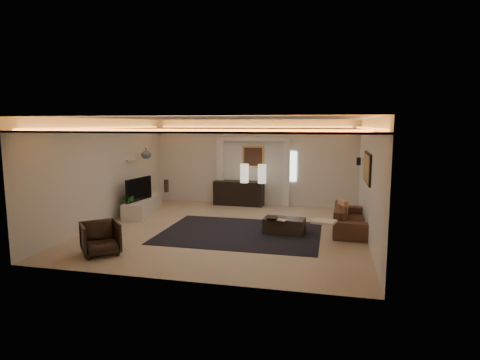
% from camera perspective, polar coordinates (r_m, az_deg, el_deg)
% --- Properties ---
extents(floor, '(7.00, 7.00, 0.00)m').
position_cam_1_polar(floor, '(10.55, -1.81, -7.15)').
color(floor, tan).
rests_on(floor, ground).
extents(ceiling, '(7.00, 7.00, 0.00)m').
position_cam_1_polar(ceiling, '(10.18, -1.88, 8.80)').
color(ceiling, white).
rests_on(ceiling, ground).
extents(wall_back, '(7.00, 0.00, 7.00)m').
position_cam_1_polar(wall_back, '(13.66, 1.92, 2.52)').
color(wall_back, silver).
rests_on(wall_back, ground).
extents(wall_front, '(7.00, 0.00, 7.00)m').
position_cam_1_polar(wall_front, '(6.98, -9.23, -2.91)').
color(wall_front, silver).
rests_on(wall_front, ground).
extents(wall_left, '(0.00, 7.00, 7.00)m').
position_cam_1_polar(wall_left, '(11.66, -18.71, 1.14)').
color(wall_left, silver).
rests_on(wall_left, ground).
extents(wall_right, '(0.00, 7.00, 7.00)m').
position_cam_1_polar(wall_right, '(9.97, 18.00, 0.07)').
color(wall_right, silver).
rests_on(wall_right, ground).
extents(cove_soffit, '(7.00, 7.00, 0.04)m').
position_cam_1_polar(cove_soffit, '(10.18, -1.87, 7.23)').
color(cove_soffit, silver).
rests_on(cove_soffit, ceiling).
extents(daylight_slit, '(0.25, 0.03, 1.00)m').
position_cam_1_polar(daylight_slit, '(13.46, 7.56, 1.94)').
color(daylight_slit, white).
rests_on(daylight_slit, wall_back).
extents(area_rug, '(4.00, 3.00, 0.01)m').
position_cam_1_polar(area_rug, '(10.27, 0.08, -7.54)').
color(area_rug, black).
rests_on(area_rug, ground).
extents(pilaster_left, '(0.22, 0.20, 2.20)m').
position_cam_1_polar(pilaster_left, '(13.87, -2.83, 1.14)').
color(pilaster_left, silver).
rests_on(pilaster_left, ground).
extents(pilaster_right, '(0.22, 0.20, 2.20)m').
position_cam_1_polar(pilaster_right, '(13.43, 6.66, 0.87)').
color(pilaster_right, silver).
rests_on(pilaster_right, ground).
extents(alcove_header, '(2.52, 0.20, 0.12)m').
position_cam_1_polar(alcove_header, '(13.51, 1.86, 5.86)').
color(alcove_header, silver).
rests_on(alcove_header, wall_back).
extents(painting_frame, '(0.74, 0.04, 0.74)m').
position_cam_1_polar(painting_frame, '(13.61, 1.90, 3.34)').
color(painting_frame, tan).
rests_on(painting_frame, wall_back).
extents(painting_canvas, '(0.62, 0.02, 0.62)m').
position_cam_1_polar(painting_canvas, '(13.59, 1.88, 3.33)').
color(painting_canvas, '#4C2D1E').
rests_on(painting_canvas, wall_back).
extents(art_panel_frame, '(0.04, 1.64, 0.74)m').
position_cam_1_polar(art_panel_frame, '(10.23, 17.75, 1.69)').
color(art_panel_frame, black).
rests_on(art_panel_frame, wall_right).
extents(art_panel_gold, '(0.02, 1.50, 0.62)m').
position_cam_1_polar(art_panel_gold, '(10.23, 17.61, 1.69)').
color(art_panel_gold, tan).
rests_on(art_panel_gold, wall_right).
extents(wall_sconce, '(0.12, 0.12, 0.22)m').
position_cam_1_polar(wall_sconce, '(12.11, 16.61, 2.57)').
color(wall_sconce, black).
rests_on(wall_sconce, wall_right).
extents(wall_niche, '(0.10, 0.55, 0.04)m').
position_cam_1_polar(wall_niche, '(12.82, -15.25, 2.77)').
color(wall_niche, silver).
rests_on(wall_niche, wall_left).
extents(console, '(1.71, 0.58, 0.85)m').
position_cam_1_polar(console, '(13.64, -0.17, -1.93)').
color(console, black).
rests_on(console, ground).
extents(lamp_left, '(0.33, 0.33, 0.62)m').
position_cam_1_polar(lamp_left, '(13.23, 0.64, 0.77)').
color(lamp_left, beige).
rests_on(lamp_left, console).
extents(lamp_right, '(0.30, 0.30, 0.62)m').
position_cam_1_polar(lamp_right, '(13.12, 3.17, 0.70)').
color(lamp_right, beige).
rests_on(lamp_right, console).
extents(media_ledge, '(1.11, 2.59, 0.47)m').
position_cam_1_polar(media_ledge, '(12.99, -13.64, -3.46)').
color(media_ledge, beige).
rests_on(media_ledge, ground).
extents(tv, '(1.22, 0.34, 0.70)m').
position_cam_1_polar(tv, '(12.46, -14.73, -1.30)').
color(tv, black).
rests_on(tv, media_ledge).
extents(figurine, '(0.19, 0.19, 0.42)m').
position_cam_1_polar(figurine, '(13.76, -10.49, -0.98)').
color(figurine, '#3E291C').
rests_on(figurine, media_ledge).
extents(ginger_jar, '(0.42, 0.42, 0.33)m').
position_cam_1_polar(ginger_jar, '(13.04, -13.28, 3.75)').
color(ginger_jar, slate).
rests_on(ginger_jar, wall_niche).
extents(plant, '(0.52, 0.52, 0.71)m').
position_cam_1_polar(plant, '(12.10, -15.78, -3.75)').
color(plant, '#134510').
rests_on(plant, ground).
extents(sofa, '(2.22, 0.93, 0.64)m').
position_cam_1_polar(sofa, '(10.82, 15.58, -5.32)').
color(sofa, '#3A261B').
rests_on(sofa, ground).
extents(throw_blanket, '(0.61, 0.54, 0.06)m').
position_cam_1_polar(throw_blanket, '(9.34, 11.90, -5.84)').
color(throw_blanket, '#FFF4C8').
rests_on(throw_blanket, sofa).
extents(throw_pillow, '(0.27, 0.41, 0.40)m').
position_cam_1_polar(throw_pillow, '(10.98, 14.47, -3.86)').
color(throw_pillow, tan).
rests_on(throw_pillow, sofa).
extents(coffee_table, '(1.06, 0.63, 0.38)m').
position_cam_1_polar(coffee_table, '(10.25, 6.35, -6.47)').
color(coffee_table, black).
rests_on(coffee_table, ground).
extents(bowl, '(0.36, 0.36, 0.08)m').
position_cam_1_polar(bowl, '(9.95, 4.53, -5.42)').
color(bowl, black).
rests_on(bowl, coffee_table).
extents(magazine, '(0.25, 0.21, 0.03)m').
position_cam_1_polar(magazine, '(9.93, 5.97, -5.63)').
color(magazine, '#F3E2C5').
rests_on(magazine, coffee_table).
extents(armchair, '(1.07, 1.08, 0.70)m').
position_cam_1_polar(armchair, '(9.07, -19.32, -7.86)').
color(armchair, '#312C23').
rests_on(armchair, ground).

